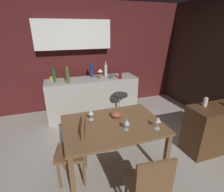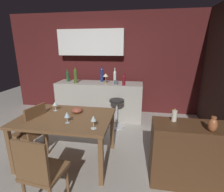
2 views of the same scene
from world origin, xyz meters
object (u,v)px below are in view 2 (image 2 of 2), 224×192
(bar_stool, at_px, (117,113))
(counter_lamp, at_px, (106,76))
(sideboard_cabinet, at_px, (195,155))
(chair_near_window, at_px, (33,131))
(wine_bottle_ruby, at_px, (124,80))
(wine_bottle_cobalt, at_px, (102,74))
(wine_glass_right, at_px, (67,115))
(vase_copper, at_px, (213,125))
(wine_glass_left, at_px, (93,119))
(chair_by_doorway, at_px, (40,171))
(wine_glass_center, at_px, (55,104))
(wine_bottle_green, at_px, (68,76))
(wine_bottle_clear, at_px, (115,76))
(wine_bottle_olive, at_px, (75,75))
(cup_mustard, at_px, (68,79))
(pillar_candle_tall, at_px, (174,116))
(cup_slate, at_px, (116,82))
(dining_table, at_px, (66,121))
(fruit_bowl, at_px, (77,110))

(bar_stool, bearing_deg, counter_lamp, 127.59)
(sideboard_cabinet, bearing_deg, chair_near_window, 177.30)
(wine_bottle_ruby, distance_m, wine_bottle_cobalt, 0.69)
(wine_bottle_ruby, relative_size, counter_lamp, 1.16)
(wine_glass_right, distance_m, vase_copper, 1.78)
(counter_lamp, bearing_deg, wine_glass_left, -82.87)
(chair_by_doorway, bearing_deg, wine_glass_right, 87.57)
(wine_glass_center, relative_size, wine_bottle_ruby, 0.53)
(wine_glass_right, height_order, wine_glass_center, wine_glass_right)
(bar_stool, bearing_deg, wine_bottle_green, 158.27)
(sideboard_cabinet, bearing_deg, wine_bottle_ruby, 122.21)
(wine_bottle_cobalt, height_order, wine_bottle_clear, wine_bottle_cobalt)
(chair_near_window, height_order, wine_bottle_olive, wine_bottle_olive)
(chair_near_window, bearing_deg, vase_copper, -5.93)
(sideboard_cabinet, relative_size, wine_bottle_ruby, 3.93)
(wine_bottle_olive, height_order, wine_bottle_clear, wine_bottle_olive)
(wine_bottle_green, bearing_deg, cup_mustard, 113.05)
(wine_bottle_clear, relative_size, pillar_candle_tall, 2.09)
(wine_bottle_ruby, distance_m, wine_bottle_clear, 0.41)
(chair_by_doorway, distance_m, wine_bottle_cobalt, 2.85)
(bar_stool, xyz_separation_m, cup_mustard, (-1.39, 0.70, 0.59))
(bar_stool, bearing_deg, wine_glass_left, -92.84)
(wine_bottle_ruby, bearing_deg, wine_glass_left, -95.82)
(cup_mustard, height_order, cup_slate, cup_slate)
(wine_glass_right, height_order, wine_bottle_green, wine_bottle_green)
(wine_bottle_clear, xyz_separation_m, cup_mustard, (-1.26, 0.07, -0.12))
(chair_near_window, height_order, pillar_candle_tall, pillar_candle_tall)
(wine_glass_left, distance_m, wine_bottle_olive, 2.19)
(chair_near_window, distance_m, cup_slate, 2.07)
(dining_table, xyz_separation_m, pillar_candle_tall, (1.53, -0.09, 0.23))
(bar_stool, distance_m, wine_bottle_clear, 0.96)
(wine_glass_center, bearing_deg, vase_copper, -13.64)
(cup_mustard, bearing_deg, sideboard_cabinet, -39.28)
(sideboard_cabinet, xyz_separation_m, wine_glass_left, (-1.29, -0.13, 0.46))
(wine_glass_center, bearing_deg, wine_glass_right, -46.70)
(sideboard_cabinet, xyz_separation_m, wine_glass_center, (-2.08, 0.38, 0.44))
(chair_near_window, xyz_separation_m, wine_glass_center, (0.27, 0.27, 0.36))
(counter_lamp, distance_m, pillar_candle_tall, 2.18)
(bar_stool, relative_size, wine_bottle_cobalt, 1.72)
(wine_bottle_ruby, relative_size, wine_bottle_olive, 0.75)
(wine_glass_center, xyz_separation_m, pillar_candle_tall, (1.79, -0.29, 0.04))
(wine_glass_left, height_order, fruit_bowl, wine_glass_left)
(wine_bottle_green, relative_size, wine_bottle_olive, 0.85)
(wine_glass_center, bearing_deg, wine_bottle_ruby, 54.37)
(wine_bottle_ruby, bearing_deg, fruit_bowl, -113.23)
(wine_bottle_olive, xyz_separation_m, cup_slate, (0.97, 0.02, -0.14))
(wine_bottle_green, bearing_deg, chair_by_doorway, -72.87)
(dining_table, distance_m, wine_bottle_ruby, 1.76)
(counter_lamp, bearing_deg, wine_bottle_ruby, -14.75)
(wine_glass_center, height_order, wine_bottle_cobalt, wine_bottle_cobalt)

